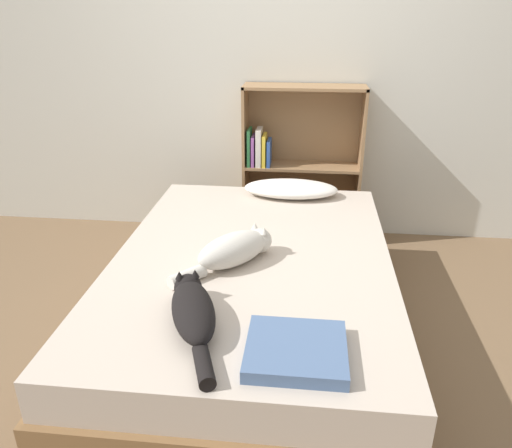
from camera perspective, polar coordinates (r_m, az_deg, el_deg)
name	(u,v)px	position (r m, az deg, el deg)	size (l,w,h in m)	color
ground_plane	(253,337)	(2.73, -0.36, -12.75)	(8.00, 8.00, 0.00)	brown
wall_back	(276,63)	(3.66, 2.32, 17.87)	(8.00, 0.06, 2.50)	silver
bed	(253,298)	(2.59, -0.37, -8.45)	(1.39, 2.04, 0.49)	brown
pillow	(291,189)	(3.22, 4.00, 4.04)	(0.60, 0.29, 0.10)	white
cat_light	(235,249)	(2.36, -2.42, -2.90)	(0.45, 0.49, 0.15)	beige
cat_dark	(193,310)	(1.96, -7.23, -9.68)	(0.30, 0.60, 0.14)	black
bookshelf	(298,162)	(3.66, 4.82, 7.04)	(0.84, 0.26, 1.13)	#8E6B47
blanket_fold	(296,350)	(1.81, 4.60, -14.21)	(0.35, 0.33, 0.05)	#4C668E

